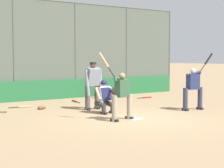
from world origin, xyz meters
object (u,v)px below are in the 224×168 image
at_px(spare_bat_by_padding, 23,107).
at_px(baseball_loose, 115,107).
at_px(batter_at_plate, 122,95).
at_px(spare_bat_first_base_side, 75,101).
at_px(batter_on_deck, 193,87).
at_px(fielding_glove_on_dirt, 42,108).
at_px(catcher_behind_plate, 105,96).
at_px(equipment_bag_dugout_side, 106,94).
at_px(umpire_home, 93,84).
at_px(spare_bat_near_backstop, 146,97).

relative_size(spare_bat_by_padding, baseball_loose, 12.10).
distance_m(batter_at_plate, spare_bat_first_base_side, 5.16).
distance_m(batter_on_deck, fielding_glove_on_dirt, 5.68).
height_order(spare_bat_by_padding, spare_bat_first_base_side, same).
relative_size(batter_at_plate, fielding_glove_on_dirt, 6.18).
distance_m(catcher_behind_plate, batter_on_deck, 3.32).
bearing_deg(equipment_bag_dugout_side, batter_at_plate, 61.16).
bearing_deg(batter_on_deck, spare_bat_first_base_side, 123.32).
distance_m(fielding_glove_on_dirt, baseball_loose, 2.76).
bearing_deg(umpire_home, equipment_bag_dugout_side, -129.50).
xyz_separation_m(batter_at_plate, umpire_home, (-0.50, -2.53, 0.16)).
distance_m(umpire_home, baseball_loose, 1.28).
bearing_deg(spare_bat_near_backstop, fielding_glove_on_dirt, -171.40).
relative_size(catcher_behind_plate, spare_bat_first_base_side, 1.29).
relative_size(spare_bat_near_backstop, spare_bat_by_padding, 0.92).
bearing_deg(fielding_glove_on_dirt, batter_on_deck, 143.69).
bearing_deg(baseball_loose, spare_bat_near_backstop, -147.55).
height_order(batter_at_plate, baseball_loose, batter_at_plate).
relative_size(spare_bat_by_padding, fielding_glove_on_dirt, 2.64).
distance_m(batter_at_plate, batter_on_deck, 3.50).
relative_size(baseball_loose, equipment_bag_dugout_side, 0.06).
relative_size(batter_on_deck, fielding_glove_on_dirt, 6.19).
relative_size(catcher_behind_plate, batter_on_deck, 0.55).
xyz_separation_m(batter_on_deck, spare_bat_by_padding, (4.94, -4.14, -0.81)).
bearing_deg(baseball_loose, umpire_home, -9.04).
xyz_separation_m(spare_bat_first_base_side, equipment_bag_dugout_side, (-2.11, -0.76, 0.13)).
bearing_deg(batter_at_plate, fielding_glove_on_dirt, -84.17).
xyz_separation_m(fielding_glove_on_dirt, equipment_bag_dugout_side, (-4.22, -2.06, 0.10)).
bearing_deg(spare_bat_near_backstop, umpire_home, -153.97).
relative_size(spare_bat_first_base_side, fielding_glove_on_dirt, 2.66).
bearing_deg(spare_bat_by_padding, batter_at_plate, -67.97).
height_order(spare_bat_by_padding, baseball_loose, baseball_loose).
bearing_deg(umpire_home, catcher_behind_plate, 82.96).
bearing_deg(umpire_home, baseball_loose, 171.12).
xyz_separation_m(batter_at_plate, spare_bat_first_base_side, (-1.06, -4.99, -0.77)).
xyz_separation_m(umpire_home, batter_on_deck, (-2.98, 2.17, -0.11)).
distance_m(spare_bat_by_padding, fielding_glove_on_dirt, 0.91).
xyz_separation_m(umpire_home, spare_bat_near_backstop, (-4.09, -1.90, -0.92)).
bearing_deg(equipment_bag_dugout_side, fielding_glove_on_dirt, 26.03).
bearing_deg(spare_bat_near_backstop, equipment_bag_dugout_side, 138.14).
bearing_deg(batter_at_plate, spare_bat_near_backstop, -146.10).
distance_m(batter_on_deck, equipment_bag_dugout_side, 5.44).
bearing_deg(catcher_behind_plate, fielding_glove_on_dirt, -64.24).
xyz_separation_m(fielding_glove_on_dirt, baseball_loose, (-2.43, 1.30, -0.02)).
bearing_deg(batter_on_deck, spare_bat_near_backstop, 80.55).
bearing_deg(catcher_behind_plate, umpire_home, -104.38).
bearing_deg(catcher_behind_plate, spare_bat_by_padding, -65.87).
bearing_deg(catcher_behind_plate, spare_bat_near_backstop, -152.37).
xyz_separation_m(umpire_home, fielding_glove_on_dirt, (1.55, -1.16, -0.90)).
distance_m(catcher_behind_plate, fielding_glove_on_dirt, 2.67).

